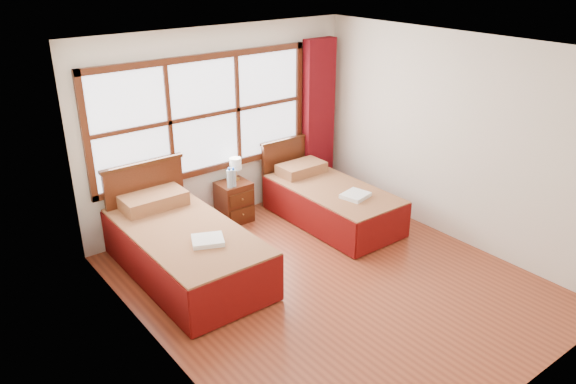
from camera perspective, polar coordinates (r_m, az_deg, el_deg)
floor at (r=6.44m, az=4.29°, el=-9.16°), size 4.50×4.50×0.00m
ceiling at (r=5.50m, az=5.12°, el=14.31°), size 4.50×4.50×0.00m
wall_back at (r=7.56m, az=-6.89°, el=6.65°), size 4.00×0.00×4.00m
wall_left at (r=4.84m, az=-13.23°, el=-3.81°), size 0.00×4.50×4.50m
wall_right at (r=7.28m, az=16.49°, el=5.16°), size 0.00×4.50×4.50m
window at (r=7.36m, az=-8.49°, el=7.70°), size 3.16×0.06×1.56m
curtain at (r=8.39m, az=3.10°, el=7.55°), size 0.50×0.16×2.30m
bed_left at (r=6.55m, az=-10.56°, el=-5.54°), size 1.12×2.18×1.10m
bed_right at (r=7.71m, az=4.25°, el=-0.93°), size 0.99×2.01×0.96m
nightstand at (r=7.72m, az=-5.49°, el=-1.00°), size 0.43×0.42×0.57m
towels_left at (r=6.07m, az=-8.15°, el=-4.88°), size 0.42×0.40×0.05m
towels_right at (r=7.31m, az=6.87°, el=-0.34°), size 0.39×0.36×0.05m
lamp at (r=7.63m, az=-5.36°, el=2.82°), size 0.16×0.16×0.31m
bottle_near at (r=7.42m, az=-5.95°, el=1.37°), size 0.07×0.07×0.28m
bottle_far at (r=7.45m, az=-5.56°, el=1.44°), size 0.07×0.07×0.26m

